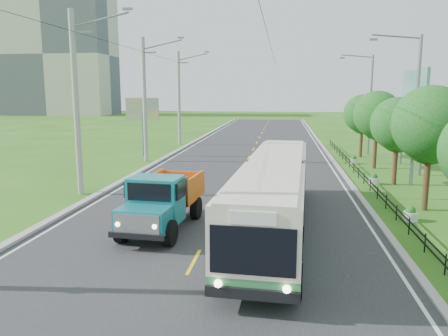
% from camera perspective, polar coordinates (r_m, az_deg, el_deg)
% --- Properties ---
extents(ground, '(240.00, 240.00, 0.00)m').
position_cam_1_polar(ground, '(15.07, -3.97, -12.16)').
color(ground, '#2A5915').
rests_on(ground, ground).
extents(road, '(14.00, 120.00, 0.02)m').
position_cam_1_polar(road, '(34.27, 2.73, 0.34)').
color(road, '#28282B').
rests_on(road, ground).
extents(curb_left, '(0.40, 120.00, 0.15)m').
position_cam_1_polar(curb_left, '(35.59, -8.90, 0.70)').
color(curb_left, '#9E9E99').
rests_on(curb_left, ground).
extents(curb_right, '(0.30, 120.00, 0.10)m').
position_cam_1_polar(curb_right, '(34.41, 14.67, 0.14)').
color(curb_right, '#9E9E99').
rests_on(curb_right, ground).
extents(edge_line_left, '(0.12, 120.00, 0.00)m').
position_cam_1_polar(edge_line_left, '(35.45, -8.05, 0.59)').
color(edge_line_left, silver).
rests_on(edge_line_left, road).
extents(edge_line_right, '(0.12, 120.00, 0.00)m').
position_cam_1_polar(edge_line_right, '(34.36, 13.84, 0.11)').
color(edge_line_right, silver).
rests_on(edge_line_right, road).
extents(centre_dash, '(0.12, 2.20, 0.00)m').
position_cam_1_polar(centre_dash, '(15.06, -3.97, -12.09)').
color(centre_dash, yellow).
rests_on(centre_dash, road).
extents(railing_right, '(0.04, 40.00, 0.60)m').
position_cam_1_polar(railing_right, '(28.66, 17.81, -1.40)').
color(railing_right, black).
rests_on(railing_right, ground).
extents(pole_near, '(3.51, 0.32, 10.00)m').
position_cam_1_polar(pole_near, '(25.27, -18.69, 8.07)').
color(pole_near, gray).
rests_on(pole_near, ground).
extents(pole_mid, '(3.51, 0.32, 10.00)m').
position_cam_1_polar(pole_mid, '(36.43, -10.29, 8.80)').
color(pole_mid, gray).
rests_on(pole_mid, ground).
extents(pole_far, '(3.51, 0.32, 10.00)m').
position_cam_1_polar(pole_far, '(47.99, -5.86, 9.10)').
color(pole_far, gray).
rests_on(pole_far, ground).
extents(tree_third, '(3.60, 3.62, 6.00)m').
position_cam_1_polar(tree_third, '(22.98, 25.41, 4.75)').
color(tree_third, '#382314').
rests_on(tree_third, ground).
extents(tree_fourth, '(3.24, 3.31, 5.40)m').
position_cam_1_polar(tree_fourth, '(28.77, 21.76, 5.03)').
color(tree_fourth, '#382314').
rests_on(tree_fourth, ground).
extents(tree_fifth, '(3.48, 3.52, 5.80)m').
position_cam_1_polar(tree_fifth, '(34.59, 19.40, 6.30)').
color(tree_fifth, '#382314').
rests_on(tree_fifth, ground).
extents(tree_back, '(3.30, 3.36, 5.50)m').
position_cam_1_polar(tree_back, '(40.49, 17.67, 6.54)').
color(tree_back, '#382314').
rests_on(tree_back, ground).
extents(streetlight_mid, '(3.02, 0.20, 9.07)m').
position_cam_1_polar(streetlight_mid, '(28.77, 23.52, 7.54)').
color(streetlight_mid, slate).
rests_on(streetlight_mid, ground).
extents(streetlight_far, '(3.02, 0.20, 9.07)m').
position_cam_1_polar(streetlight_far, '(42.41, 18.39, 8.32)').
color(streetlight_far, slate).
rests_on(streetlight_far, ground).
extents(planter_near, '(0.64, 0.64, 0.67)m').
position_cam_1_polar(planter_near, '(21.19, 23.18, -5.62)').
color(planter_near, silver).
rests_on(planter_near, ground).
extents(planter_mid, '(0.64, 0.64, 0.67)m').
position_cam_1_polar(planter_mid, '(28.78, 18.99, -1.45)').
color(planter_mid, silver).
rests_on(planter_mid, ground).
extents(planter_far, '(0.64, 0.64, 0.67)m').
position_cam_1_polar(planter_far, '(36.54, 16.57, 0.97)').
color(planter_far, silver).
rests_on(planter_far, ground).
extents(billboard_left, '(3.00, 0.20, 5.20)m').
position_cam_1_polar(billboard_left, '(39.70, -10.62, 7.08)').
color(billboard_left, slate).
rests_on(billboard_left, ground).
extents(billboard_right, '(0.24, 6.00, 7.30)m').
position_cam_1_polar(billboard_right, '(34.99, 23.54, 8.52)').
color(billboard_right, slate).
rests_on(billboard_right, ground).
extents(apartment_near, '(28.00, 14.00, 30.00)m').
position_cam_1_polar(apartment_near, '(123.48, -20.96, 13.52)').
color(apartment_near, '#B7B2A3').
rests_on(apartment_near, ground).
extents(apartment_far, '(24.00, 14.00, 26.00)m').
position_cam_1_polar(apartment_far, '(157.45, -24.69, 11.60)').
color(apartment_far, '#B7B2A3').
rests_on(apartment_far, ground).
extents(bus, '(3.20, 14.97, 2.87)m').
position_cam_1_polar(bus, '(18.05, 6.64, -2.77)').
color(bus, '#348347').
rests_on(bus, ground).
extents(dump_truck, '(2.56, 5.77, 2.36)m').
position_cam_1_polar(dump_truck, '(18.31, -8.00, -3.86)').
color(dump_truck, '#157681').
rests_on(dump_truck, ground).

